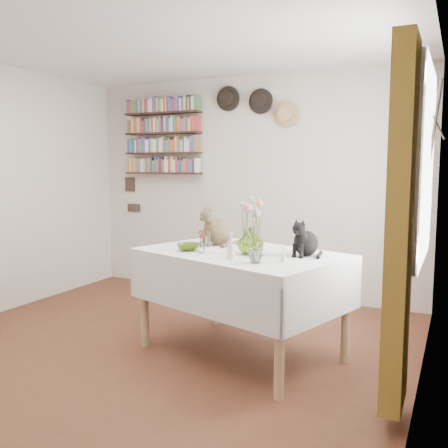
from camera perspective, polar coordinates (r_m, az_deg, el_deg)
The scene contains 16 objects.
room at distance 3.77m, azimuth -10.30°, elevation 2.87°, with size 4.08×4.58×2.58m.
window at distance 3.87m, azimuth 22.00°, elevation 4.75°, with size 0.12×1.52×1.32m.
curtain at distance 2.98m, azimuth 19.47°, elevation -0.36°, with size 0.12×0.38×2.10m, color brown.
dining_table at distance 3.93m, azimuth 1.95°, elevation -6.11°, with size 1.77×1.42×0.83m.
tabby_cat at distance 4.22m, azimuth -0.54°, elevation -0.06°, with size 0.23×0.29×0.34m, color brown, non-canonical shape.
black_cat at distance 3.76m, azimuth 9.40°, elevation -1.44°, with size 0.19×0.24×0.29m, color black, non-canonical shape.
flower_vase at distance 3.76m, azimuth 3.05°, elevation -1.94°, with size 0.20×0.20×0.21m, color #A2C141.
green_bowl at distance 3.95m, azimuth -4.11°, elevation -2.65°, with size 0.18×0.18×0.06m, color #A2C141.
drinking_glass at distance 3.45m, azimuth 3.61°, elevation -3.64°, with size 0.11×0.11×0.10m, color white.
candlestick at distance 3.58m, azimuth 0.79°, elevation -3.02°, with size 0.05×0.05×0.19m.
berry_jar at distance 3.84m, azimuth -2.57°, elevation -1.97°, with size 0.05×0.05×0.20m.
porcelain_figurine at distance 3.50m, azimuth 6.81°, elevation -3.65°, with size 0.05×0.05×0.10m.
flower_bouquet at distance 3.74m, azimuth 3.14°, elevation 1.65°, with size 0.17×0.13×0.39m.
bookshelf_unit at distance 6.18m, azimuth -7.01°, elevation 9.90°, with size 1.00×0.16×0.91m.
wall_hats at distance 5.68m, azimuth 3.82°, elevation 13.50°, with size 0.98×0.09×0.48m.
wall_art_plaques at distance 6.54m, azimuth -10.52°, elevation 3.38°, with size 0.21×0.02×0.44m.
Camera 1 is at (2.20, -3.06, 1.50)m, focal length 40.00 mm.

